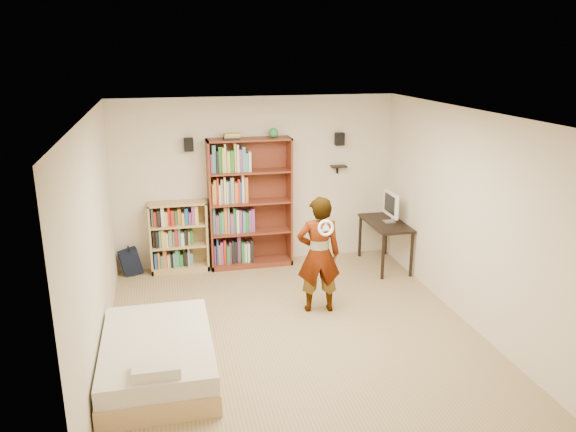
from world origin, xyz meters
name	(u,v)px	position (x,y,z in m)	size (l,w,h in m)	color
ground	(292,330)	(0.00, 0.00, 0.00)	(4.50, 5.00, 0.01)	tan
room_shell	(292,194)	(0.00, 0.00, 1.76)	(4.52, 5.02, 2.71)	beige
crown_molding	(293,116)	(0.00, 0.00, 2.67)	(4.50, 5.00, 0.06)	silver
speaker_left	(189,145)	(-1.05, 2.40, 2.00)	(0.14, 0.12, 0.20)	black
speaker_right	(340,139)	(1.35, 2.40, 2.00)	(0.14, 0.12, 0.20)	black
wall_shelf	(339,166)	(1.35, 2.41, 1.55)	(0.25, 0.16, 0.03)	black
tall_bookshelf	(250,204)	(-0.14, 2.31, 1.04)	(1.31, 0.38, 2.07)	maroon
low_bookshelf	(179,237)	(-1.28, 2.33, 0.56)	(0.89, 0.34, 1.12)	#D9B775
computer_desk	(385,244)	(1.96, 1.78, 0.37)	(0.55, 1.10, 0.75)	black
imac	(390,207)	(2.01, 1.77, 0.99)	(0.10, 0.48, 0.48)	white
daybed	(158,352)	(-1.64, -0.64, 0.27)	(1.18, 1.81, 0.53)	white
person	(319,255)	(0.47, 0.48, 0.79)	(0.58, 0.38, 1.59)	black
wii_wheel	(326,228)	(0.47, 0.19, 1.26)	(0.21, 0.21, 0.04)	white
navy_bag	(130,262)	(-2.04, 2.32, 0.22)	(0.32, 0.21, 0.43)	black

